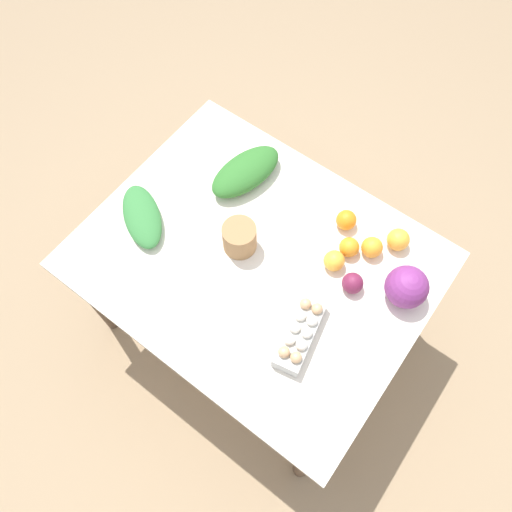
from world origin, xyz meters
name	(u,v)px	position (x,y,z in m)	size (l,w,h in m)	color
ground_plane	(256,321)	(0.00, 0.00, 0.00)	(8.00, 8.00, 0.00)	#937A5B
dining_table	(256,269)	(0.00, 0.00, 0.61)	(1.21, 0.96, 0.70)	silver
cabbage_purple	(407,287)	(-0.49, -0.19, 0.77)	(0.15, 0.15, 0.15)	#7A2D75
egg_carton	(300,333)	(-0.29, 0.14, 0.74)	(0.14, 0.27, 0.09)	#B7B7B2
paper_bag	(239,238)	(0.08, -0.01, 0.76)	(0.12, 0.12, 0.12)	#997047
greens_bunch_beet_tops	(246,172)	(0.24, -0.25, 0.75)	(0.31, 0.15, 0.09)	#2D6B28
greens_bunch_kale	(142,216)	(0.43, 0.12, 0.73)	(0.28, 0.13, 0.06)	#337538
beet_root	(353,283)	(-0.33, -0.11, 0.74)	(0.07, 0.07, 0.07)	maroon
orange_0	(372,247)	(-0.31, -0.27, 0.74)	(0.08, 0.08, 0.08)	orange
orange_1	(349,247)	(-0.25, -0.22, 0.74)	(0.07, 0.07, 0.07)	orange
orange_2	(334,261)	(-0.23, -0.14, 0.74)	(0.07, 0.07, 0.07)	#F9A833
orange_3	(346,220)	(-0.18, -0.31, 0.74)	(0.07, 0.07, 0.07)	orange
orange_4	(398,240)	(-0.37, -0.35, 0.74)	(0.08, 0.08, 0.08)	#F9A833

